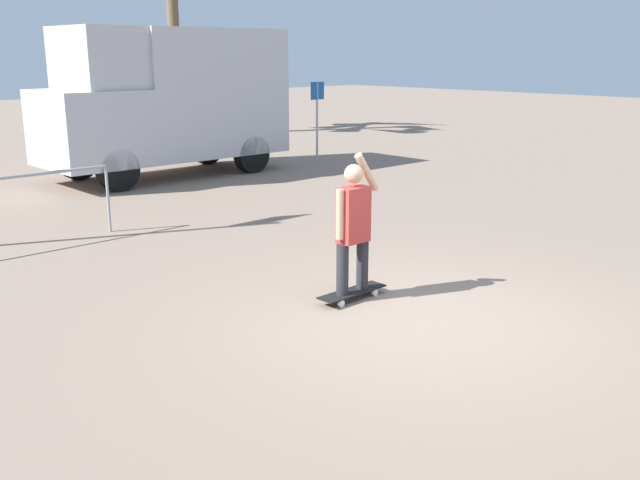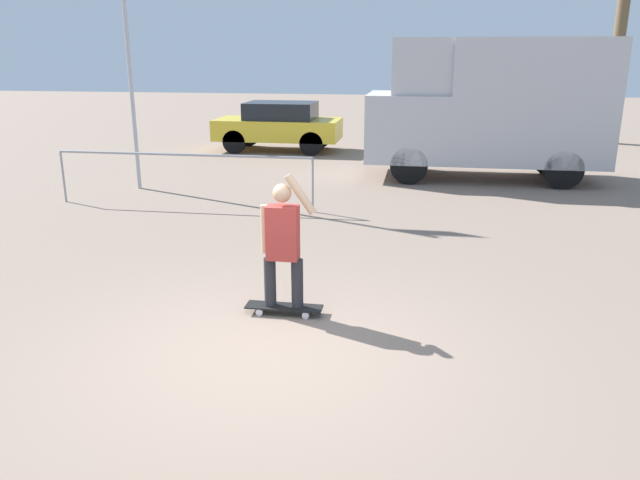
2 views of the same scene
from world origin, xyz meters
TOP-DOWN VIEW (x-y plane):
  - ground_plane at (0.00, 0.00)m, footprint 80.00×80.00m
  - skateboard at (-0.06, 1.00)m, footprint 0.92×0.24m
  - person_skateboarder at (-0.06, 1.00)m, footprint 0.65×0.22m
  - camper_van at (3.03, 9.88)m, footprint 5.58×2.15m
  - parked_car_yellow at (-2.98, 13.44)m, footprint 3.84×1.78m
  - flagpole at (-4.75, 7.41)m, footprint 1.19×0.12m
  - plaza_railing_segment at (-3.19, 5.90)m, footprint 5.26×0.05m

SIDE VIEW (x-z plane):
  - ground_plane at x=0.00m, z-range 0.00..0.00m
  - skateboard at x=-0.06m, z-range 0.03..0.13m
  - parked_car_yellow at x=-2.98m, z-range 0.05..1.54m
  - plaza_railing_segment at x=-3.19m, z-range 0.39..1.46m
  - person_skateboarder at x=-0.06m, z-range 0.13..1.73m
  - camper_van at x=3.03m, z-range 0.14..3.43m
  - flagpole at x=-4.75m, z-range 0.55..6.68m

